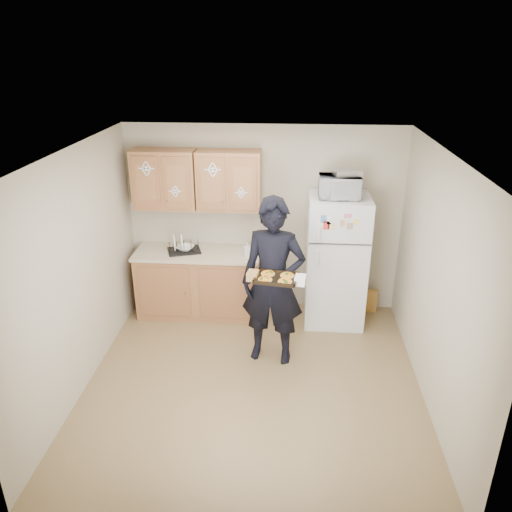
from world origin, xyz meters
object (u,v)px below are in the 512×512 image
object	(u,v)px
refrigerator	(336,261)
baking_tray	(276,279)
person	(273,283)
dish_rack	(184,245)
microwave	(339,187)

from	to	relation	value
refrigerator	baking_tray	distance (m)	1.47
refrigerator	baking_tray	size ratio (longest dim) A/B	3.84
person	dish_rack	bearing A→B (deg)	149.00
refrigerator	person	bearing A→B (deg)	-129.27
microwave	dish_rack	size ratio (longest dim) A/B	1.19
baking_tray	dish_rack	bearing A→B (deg)	142.49
refrigerator	dish_rack	bearing A→B (deg)	178.62
baking_tray	dish_rack	distance (m)	1.80
refrigerator	dish_rack	world-z (taller)	refrigerator
baking_tray	microwave	size ratio (longest dim) A/B	0.90
person	microwave	bearing A→B (deg)	58.28
person	refrigerator	bearing A→B (deg)	58.93
microwave	dish_rack	bearing A→B (deg)	176.54
baking_tray	dish_rack	xyz separation A→B (m)	(-1.25, 1.28, -0.19)
microwave	baking_tray	bearing A→B (deg)	-121.15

